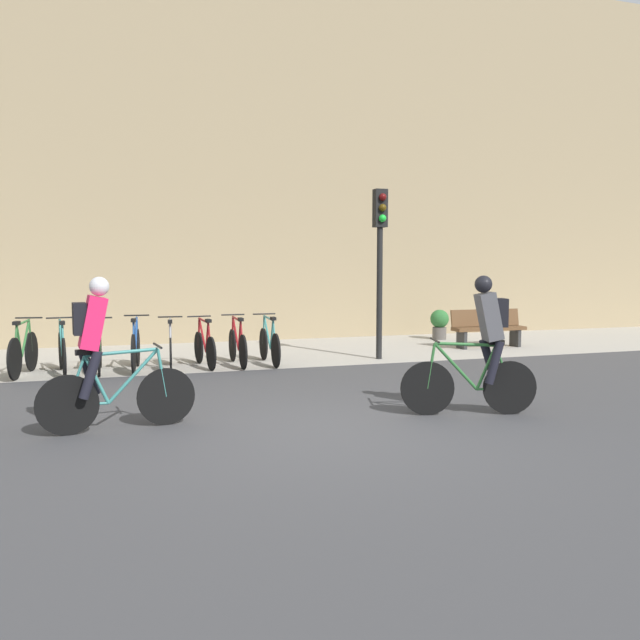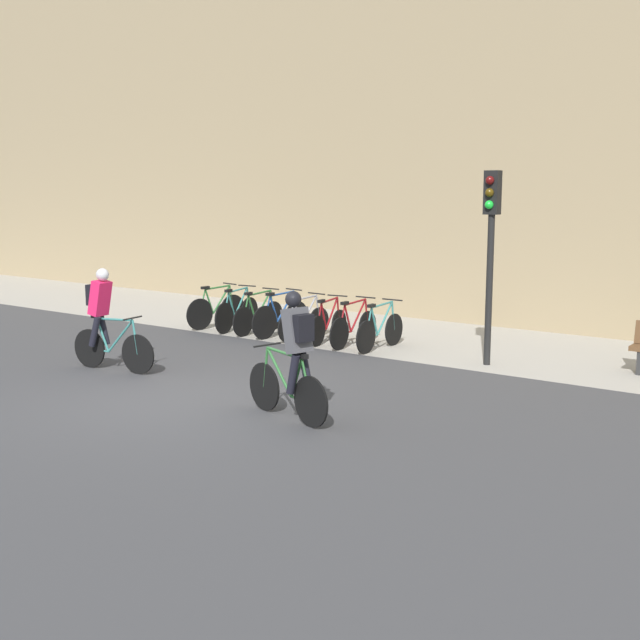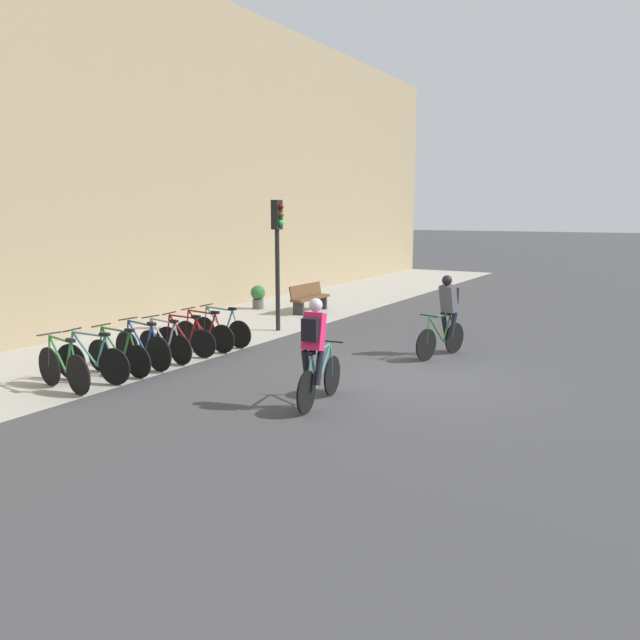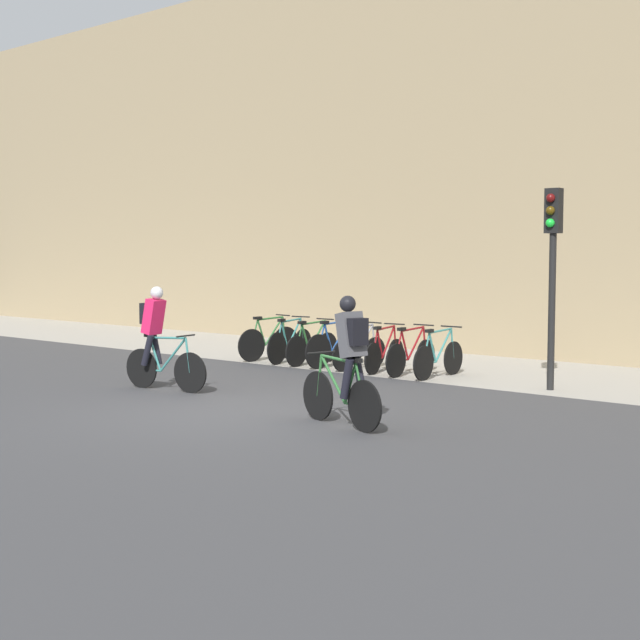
{
  "view_description": "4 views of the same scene",
  "coord_description": "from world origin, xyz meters",
  "px_view_note": "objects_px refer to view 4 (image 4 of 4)",
  "views": [
    {
      "loc": [
        -2.23,
        -6.67,
        1.9
      ],
      "look_at": [
        0.57,
        2.25,
        1.1
      ],
      "focal_mm": 35.0,
      "sensor_mm": 36.0,
      "label": 1
    },
    {
      "loc": [
        8.57,
        -8.12,
        3.11
      ],
      "look_at": [
        0.95,
        2.42,
        1.0
      ],
      "focal_mm": 45.0,
      "sensor_mm": 36.0,
      "label": 2
    },
    {
      "loc": [
        -10.91,
        -4.18,
        3.11
      ],
      "look_at": [
        0.65,
        2.57,
        0.81
      ],
      "focal_mm": 35.0,
      "sensor_mm": 36.0,
      "label": 3
    },
    {
      "loc": [
        9.39,
        -9.13,
        2.34
      ],
      "look_at": [
        -1.11,
        3.52,
        1.12
      ],
      "focal_mm": 50.0,
      "sensor_mm": 36.0,
      "label": 4
    }
  ],
  "objects_px": {
    "cyclist_grey": "(348,358)",
    "parked_bike_5": "(385,353)",
    "parked_bike_4": "(359,351)",
    "parked_bike_6": "(411,355)",
    "parked_bike_2": "(312,346)",
    "parked_bike_0": "(269,341)",
    "parked_bike_3": "(335,347)",
    "parked_bike_1": "(290,344)",
    "traffic_light_pole": "(553,251)",
    "parked_bike_7": "(439,357)",
    "cyclist_pink": "(157,335)"
  },
  "relations": [
    {
      "from": "parked_bike_0",
      "to": "parked_bike_4",
      "type": "distance_m",
      "value": 2.51
    },
    {
      "from": "parked_bike_0",
      "to": "parked_bike_4",
      "type": "relative_size",
      "value": 1.04
    },
    {
      "from": "parked_bike_6",
      "to": "parked_bike_1",
      "type": "bearing_deg",
      "value": 179.98
    },
    {
      "from": "parked_bike_0",
      "to": "cyclist_pink",
      "type": "bearing_deg",
      "value": -71.76
    },
    {
      "from": "parked_bike_6",
      "to": "traffic_light_pole",
      "type": "relative_size",
      "value": 0.5
    },
    {
      "from": "cyclist_grey",
      "to": "parked_bike_6",
      "type": "height_order",
      "value": "cyclist_grey"
    },
    {
      "from": "parked_bike_0",
      "to": "parked_bike_7",
      "type": "xyz_separation_m",
      "value": [
        4.39,
        -0.0,
        -0.02
      ]
    },
    {
      "from": "parked_bike_6",
      "to": "parked_bike_2",
      "type": "bearing_deg",
      "value": 179.99
    },
    {
      "from": "cyclist_pink",
      "to": "traffic_light_pole",
      "type": "bearing_deg",
      "value": 39.15
    },
    {
      "from": "parked_bike_1",
      "to": "parked_bike_4",
      "type": "height_order",
      "value": "parked_bike_1"
    },
    {
      "from": "parked_bike_7",
      "to": "parked_bike_0",
      "type": "bearing_deg",
      "value": 179.97
    },
    {
      "from": "parked_bike_4",
      "to": "parked_bike_5",
      "type": "relative_size",
      "value": 1.02
    },
    {
      "from": "parked_bike_2",
      "to": "parked_bike_3",
      "type": "bearing_deg",
      "value": 0.14
    },
    {
      "from": "parked_bike_4",
      "to": "parked_bike_6",
      "type": "bearing_deg",
      "value": -0.04
    },
    {
      "from": "parked_bike_2",
      "to": "traffic_light_pole",
      "type": "bearing_deg",
      "value": -0.75
    },
    {
      "from": "parked_bike_3",
      "to": "cyclist_pink",
      "type": "bearing_deg",
      "value": -95.89
    },
    {
      "from": "cyclist_grey",
      "to": "parked_bike_2",
      "type": "relative_size",
      "value": 1.06
    },
    {
      "from": "parked_bike_5",
      "to": "parked_bike_6",
      "type": "xyz_separation_m",
      "value": [
        0.63,
        -0.0,
        0.01
      ]
    },
    {
      "from": "parked_bike_1",
      "to": "traffic_light_pole",
      "type": "bearing_deg",
      "value": -0.68
    },
    {
      "from": "parked_bike_2",
      "to": "parked_bike_3",
      "type": "relative_size",
      "value": 0.99
    },
    {
      "from": "parked_bike_5",
      "to": "parked_bike_0",
      "type": "bearing_deg",
      "value": 179.98
    },
    {
      "from": "cyclist_pink",
      "to": "parked_bike_0",
      "type": "bearing_deg",
      "value": 108.24
    },
    {
      "from": "parked_bike_4",
      "to": "parked_bike_5",
      "type": "height_order",
      "value": "parked_bike_4"
    },
    {
      "from": "parked_bike_0",
      "to": "traffic_light_pole",
      "type": "xyz_separation_m",
      "value": [
        6.68,
        -0.07,
        1.98
      ]
    },
    {
      "from": "parked_bike_3",
      "to": "parked_bike_5",
      "type": "xyz_separation_m",
      "value": [
        1.25,
        -0.0,
        -0.03
      ]
    },
    {
      "from": "parked_bike_5",
      "to": "parked_bike_7",
      "type": "bearing_deg",
      "value": -0.04
    },
    {
      "from": "cyclist_grey",
      "to": "parked_bike_1",
      "type": "height_order",
      "value": "cyclist_grey"
    },
    {
      "from": "traffic_light_pole",
      "to": "parked_bike_5",
      "type": "bearing_deg",
      "value": 178.84
    },
    {
      "from": "cyclist_grey",
      "to": "parked_bike_5",
      "type": "distance_m",
      "value": 5.75
    },
    {
      "from": "parked_bike_4",
      "to": "cyclist_grey",
      "type": "bearing_deg",
      "value": -54.24
    },
    {
      "from": "traffic_light_pole",
      "to": "parked_bike_4",
      "type": "bearing_deg",
      "value": 179.02
    },
    {
      "from": "parked_bike_1",
      "to": "traffic_light_pole",
      "type": "height_order",
      "value": "traffic_light_pole"
    },
    {
      "from": "cyclist_pink",
      "to": "parked_bike_3",
      "type": "distance_m",
      "value": 4.4
    },
    {
      "from": "parked_bike_6",
      "to": "parked_bike_4",
      "type": "bearing_deg",
      "value": 179.96
    },
    {
      "from": "parked_bike_6",
      "to": "parked_bike_7",
      "type": "relative_size",
      "value": 1.0
    },
    {
      "from": "parked_bike_1",
      "to": "parked_bike_2",
      "type": "bearing_deg",
      "value": -0.08
    },
    {
      "from": "cyclist_pink",
      "to": "parked_bike_5",
      "type": "distance_m",
      "value": 4.7
    },
    {
      "from": "parked_bike_4",
      "to": "parked_bike_6",
      "type": "relative_size",
      "value": 0.93
    },
    {
      "from": "parked_bike_1",
      "to": "parked_bike_2",
      "type": "xyz_separation_m",
      "value": [
        0.63,
        -0.0,
        -0.01
      ]
    },
    {
      "from": "cyclist_grey",
      "to": "parked_bike_4",
      "type": "bearing_deg",
      "value": 125.76
    },
    {
      "from": "parked_bike_7",
      "to": "parked_bike_1",
      "type": "bearing_deg",
      "value": 179.98
    },
    {
      "from": "cyclist_grey",
      "to": "parked_bike_0",
      "type": "distance_m",
      "value": 7.82
    },
    {
      "from": "parked_bike_6",
      "to": "cyclist_grey",
      "type": "bearing_deg",
      "value": -65.03
    },
    {
      "from": "cyclist_grey",
      "to": "parked_bike_3",
      "type": "height_order",
      "value": "cyclist_grey"
    },
    {
      "from": "parked_bike_0",
      "to": "parked_bike_6",
      "type": "xyz_separation_m",
      "value": [
        3.76,
        -0.0,
        -0.02
      ]
    },
    {
      "from": "parked_bike_1",
      "to": "parked_bike_2",
      "type": "relative_size",
      "value": 1.01
    },
    {
      "from": "parked_bike_0",
      "to": "parked_bike_3",
      "type": "height_order",
      "value": "same"
    },
    {
      "from": "cyclist_grey",
      "to": "parked_bike_4",
      "type": "xyz_separation_m",
      "value": [
        -3.55,
        4.93,
        -0.56
      ]
    },
    {
      "from": "parked_bike_0",
      "to": "parked_bike_2",
      "type": "height_order",
      "value": "parked_bike_0"
    },
    {
      "from": "parked_bike_0",
      "to": "parked_bike_6",
      "type": "relative_size",
      "value": 0.97
    }
  ]
}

